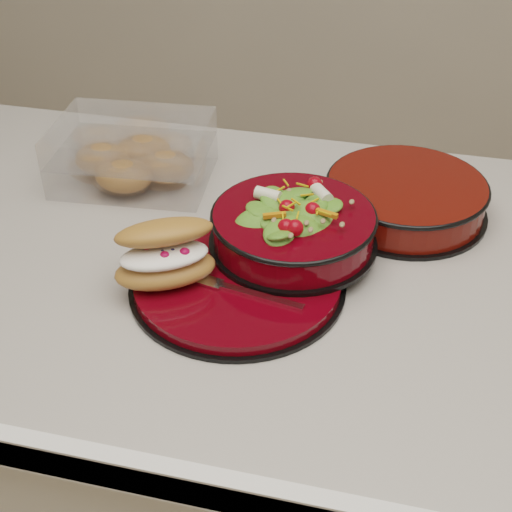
% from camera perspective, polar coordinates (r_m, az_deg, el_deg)
% --- Properties ---
extents(island_counter, '(1.24, 0.74, 0.90)m').
position_cam_1_polar(island_counter, '(1.30, -1.17, -15.94)').
color(island_counter, white).
rests_on(island_counter, ground).
extents(dinner_plate, '(0.28, 0.28, 0.02)m').
position_cam_1_polar(dinner_plate, '(0.92, -1.46, -2.07)').
color(dinner_plate, black).
rests_on(dinner_plate, island_counter).
extents(salad_bowl, '(0.23, 0.23, 0.10)m').
position_cam_1_polar(salad_bowl, '(0.95, 3.02, 2.71)').
color(salad_bowl, black).
rests_on(salad_bowl, dinner_plate).
extents(croissant, '(0.15, 0.14, 0.08)m').
position_cam_1_polar(croissant, '(0.90, -7.22, 0.16)').
color(croissant, '#A46632').
rests_on(croissant, dinner_plate).
extents(fork, '(0.15, 0.04, 0.00)m').
position_cam_1_polar(fork, '(0.89, -0.89, -2.87)').
color(fork, silver).
rests_on(fork, dinner_plate).
extents(pastry_box, '(0.25, 0.19, 0.09)m').
position_cam_1_polar(pastry_box, '(1.16, -9.79, 7.98)').
color(pastry_box, white).
rests_on(pastry_box, island_counter).
extents(extra_bowl, '(0.25, 0.25, 0.05)m').
position_cam_1_polar(extra_bowl, '(1.08, 11.88, 4.71)').
color(extra_bowl, black).
rests_on(extra_bowl, island_counter).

